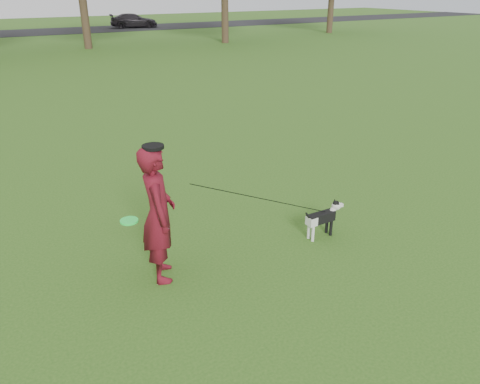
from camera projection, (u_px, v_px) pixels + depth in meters
ground at (267, 266)px, 6.72m from camera, size 120.00×120.00×0.00m
man at (158, 214)px, 6.13m from camera, size 0.63×0.79×1.89m
dog at (324, 216)px, 7.39m from camera, size 0.77×0.15×0.58m
car_right at (134, 21)px, 43.32m from camera, size 4.55×2.69×1.24m
man_held_items at (265, 199)px, 6.77m from camera, size 3.27×0.39×1.51m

